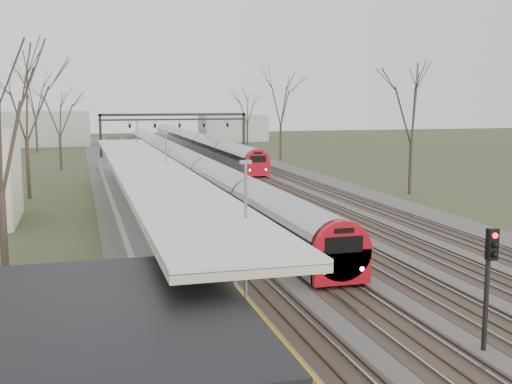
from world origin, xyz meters
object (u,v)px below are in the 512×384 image
(train_far, at_px, (194,141))
(signal_post, at_px, (489,271))
(train_near, at_px, (179,160))
(passenger, at_px, (233,280))

(train_far, xyz_separation_m, signal_post, (-5.25, -82.92, 1.25))
(train_near, distance_m, passenger, 48.80)
(train_near, relative_size, train_far, 1.20)
(train_far, bearing_deg, passenger, -99.05)
(signal_post, bearing_deg, train_far, 86.38)
(train_near, distance_m, train_far, 31.47)
(passenger, relative_size, signal_post, 0.46)
(train_near, bearing_deg, signal_post, -88.08)
(train_near, height_order, passenger, train_near)
(train_near, bearing_deg, train_far, 77.15)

